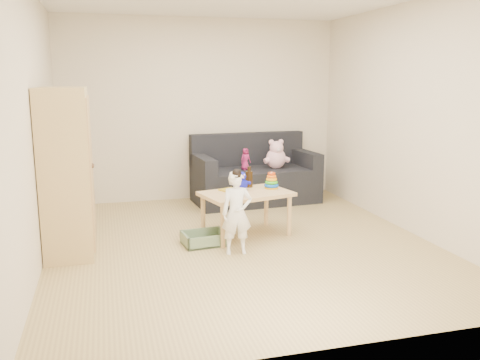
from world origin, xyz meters
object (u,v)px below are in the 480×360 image
object	(u,v)px
play_table	(246,214)
toddler	(237,214)
sofa	(255,185)
wardrobe	(67,171)

from	to	relation	value
play_table	toddler	distance (m)	0.61
play_table	toddler	bearing A→B (deg)	-114.89
sofa	play_table	distance (m)	1.63
play_table	toddler	size ratio (longest dim) A/B	1.17
play_table	toddler	xyz separation A→B (m)	(-0.25, -0.54, 0.16)
sofa	wardrobe	bearing A→B (deg)	-152.33
wardrobe	play_table	size ratio (longest dim) A/B	1.73
sofa	toddler	bearing A→B (deg)	-116.04
wardrobe	play_table	world-z (taller)	wardrobe
sofa	toddler	world-z (taller)	toddler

